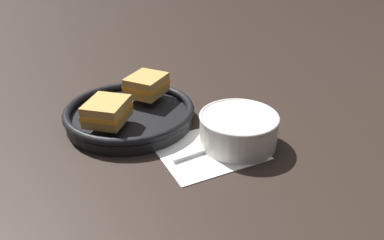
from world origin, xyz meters
name	(u,v)px	position (x,y,z in m)	size (l,w,h in m)	color
ground_plane	(203,143)	(0.00, 0.00, 0.00)	(4.00, 4.00, 0.00)	black
napkin	(208,150)	(-0.01, -0.03, 0.00)	(0.23, 0.21, 0.00)	white
soup_bowl	(238,128)	(0.05, -0.05, 0.04)	(0.16, 0.16, 0.07)	silver
spoon	(223,144)	(0.02, -0.04, 0.01)	(0.17, 0.04, 0.01)	silver
skillet	(130,114)	(-0.08, 0.18, 0.02)	(0.30, 0.30, 0.04)	black
sandwich_near_left	(147,85)	(-0.01, 0.21, 0.07)	(0.12, 0.11, 0.05)	#C18E47
sandwich_near_right	(107,111)	(-0.15, 0.14, 0.07)	(0.12, 0.12, 0.05)	#C18E47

